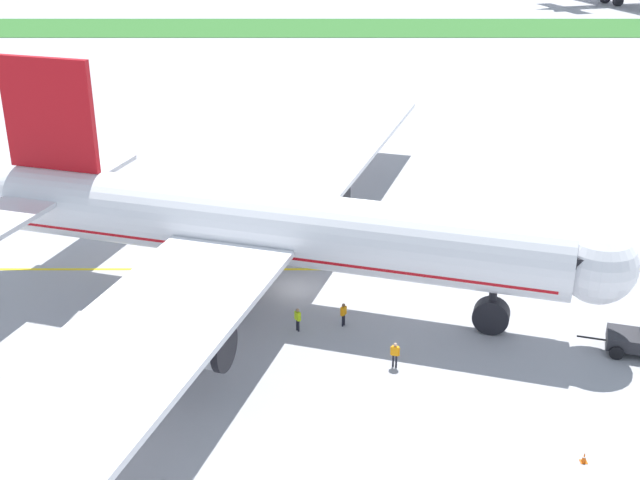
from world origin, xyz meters
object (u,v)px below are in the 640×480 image
at_px(ground_crew_wingwalker_port, 393,352).
at_px(ground_crew_wingwalker_starboard, 342,312).
at_px(ground_crew_marshaller_front, 296,317).
at_px(airliner_foreground, 262,228).
at_px(traffic_cone_starboard_wing, 582,457).

bearing_deg(ground_crew_wingwalker_port, ground_crew_wingwalker_starboard, 120.50).
bearing_deg(ground_crew_marshaller_front, ground_crew_wingwalker_starboard, 12.84).
distance_m(airliner_foreground, ground_crew_wingwalker_port, 13.26).
distance_m(ground_crew_wingwalker_starboard, traffic_cone_starboard_wing, 18.71).
xyz_separation_m(ground_crew_marshaller_front, traffic_cone_starboard_wing, (15.14, -13.57, -0.73)).
bearing_deg(ground_crew_wingwalker_starboard, ground_crew_marshaller_front, -167.16).
bearing_deg(ground_crew_wingwalker_starboard, ground_crew_wingwalker_port, -59.50).
relative_size(ground_crew_wingwalker_port, ground_crew_marshaller_front, 1.01).
height_order(airliner_foreground, ground_crew_wingwalker_starboard, airliner_foreground).
bearing_deg(ground_crew_marshaller_front, ground_crew_wingwalker_port, -36.13).
bearing_deg(airliner_foreground, ground_crew_wingwalker_port, -46.66).
distance_m(ground_crew_marshaller_front, traffic_cone_starboard_wing, 20.35).
height_order(ground_crew_wingwalker_port, ground_crew_marshaller_front, ground_crew_wingwalker_port).
distance_m(ground_crew_wingwalker_port, traffic_cone_starboard_wing, 12.86).
height_order(airliner_foreground, ground_crew_wingwalker_port, airliner_foreground).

